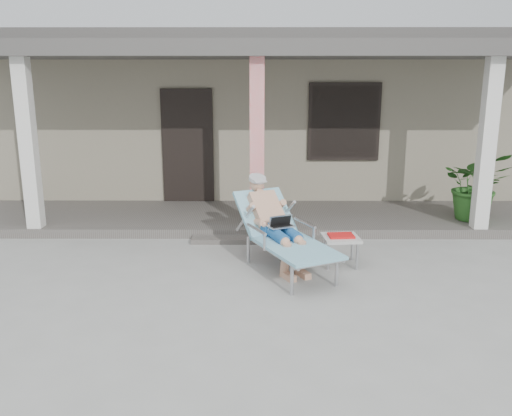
{
  "coord_description": "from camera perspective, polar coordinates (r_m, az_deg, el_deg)",
  "views": [
    {
      "loc": [
        0.03,
        -6.09,
        2.52
      ],
      "look_at": [
        -0.01,
        0.6,
        0.85
      ],
      "focal_mm": 38.0,
      "sensor_mm": 36.0,
      "label": 1
    }
  ],
  "objects": [
    {
      "name": "porch_overhang",
      "position": [
        9.04,
        0.13,
        15.71
      ],
      "size": [
        10.0,
        2.3,
        2.85
      ],
      "color": "silver",
      "rests_on": "porch_deck"
    },
    {
      "name": "potted_palm",
      "position": [
        9.61,
        22.21,
        2.24
      ],
      "size": [
        1.26,
        1.16,
        1.17
      ],
      "primitive_type": "imported",
      "rotation": [
        0.0,
        0.0,
        -0.28
      ],
      "color": "#26591E",
      "rests_on": "porch_deck"
    },
    {
      "name": "ground",
      "position": [
        6.59,
        0.04,
        -8.46
      ],
      "size": [
        60.0,
        60.0,
        0.0
      ],
      "primitive_type": "plane",
      "color": "#9E9E99",
      "rests_on": "ground"
    },
    {
      "name": "lounger",
      "position": [
        7.09,
        2.45,
        -0.37
      ],
      "size": [
        1.43,
        1.95,
        1.23
      ],
      "rotation": [
        0.0,
        0.0,
        0.44
      ],
      "color": "#B7B7BC",
      "rests_on": "ground"
    },
    {
      "name": "porch_step",
      "position": [
        8.32,
        0.1,
        -3.35
      ],
      "size": [
        2.0,
        0.3,
        0.07
      ],
      "primitive_type": "cube",
      "color": "#605B56",
      "rests_on": "ground"
    },
    {
      "name": "porch_deck",
      "position": [
        9.41,
        0.12,
        -1.05
      ],
      "size": [
        10.0,
        2.0,
        0.15
      ],
      "primitive_type": "cube",
      "color": "#605B56",
      "rests_on": "ground"
    },
    {
      "name": "side_table",
      "position": [
        7.35,
        8.93,
        -3.27
      ],
      "size": [
        0.51,
        0.51,
        0.43
      ],
      "rotation": [
        0.0,
        0.0,
        0.09
      ],
      "color": "beige",
      "rests_on": "ground"
    },
    {
      "name": "house",
      "position": [
        12.62,
        0.18,
        10.12
      ],
      "size": [
        10.4,
        5.4,
        3.3
      ],
      "color": "gray",
      "rests_on": "ground"
    }
  ]
}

